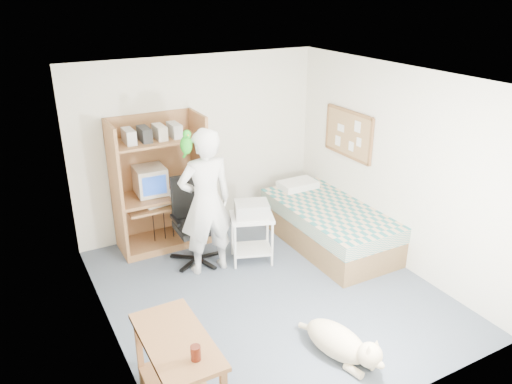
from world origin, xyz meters
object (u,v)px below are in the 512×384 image
computer_hutch (160,188)px  person (206,202)px  printer_cart (252,231)px  dog (341,343)px  side_desk (178,364)px  office_chair (194,232)px  bed (328,225)px

computer_hutch → person: size_ratio=0.97×
person → printer_cart: 0.78m
dog → printer_cart: 2.06m
side_desk → person: (1.12, 1.99, 0.43)m
office_chair → person: bearing=-79.1°
person → printer_cart: size_ratio=2.84×
dog → printer_cart: bearing=73.5°
dog → printer_cart: size_ratio=1.57×
office_chair → computer_hutch: bearing=111.3°
dog → printer_cart: printer_cart is taller
computer_hutch → bed: computer_hutch is taller
person → printer_cart: (0.59, -0.07, -0.50)m
side_desk → person: size_ratio=0.54×
printer_cart → computer_hutch: bearing=150.5°
dog → person: bearing=89.4°
bed → dog: 2.32m
printer_cart → office_chair: bearing=169.7°
bed → person: size_ratio=1.09×
bed → person: person is taller
bed → printer_cart: size_ratio=3.09×
side_desk → office_chair: office_chair is taller
bed → side_desk: (-2.85, -1.82, 0.21)m
bed → dog: size_ratio=1.97×
bed → printer_cart: (-1.14, 0.10, 0.14)m
bed → office_chair: office_chair is taller
office_chair → dog: 2.49m
computer_hutch → dog: bearing=-76.4°
bed → printer_cart: bearing=174.7°
printer_cart → dog: bearing=-73.1°
computer_hutch → printer_cart: computer_hutch is taller
person → printer_cart: person is taller
computer_hutch → printer_cart: (0.86, -1.02, -0.39)m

